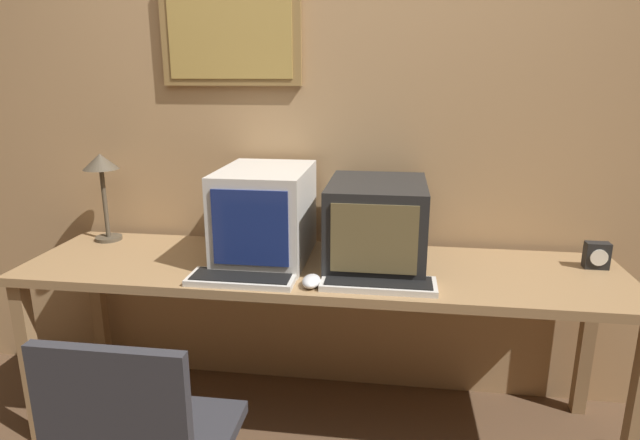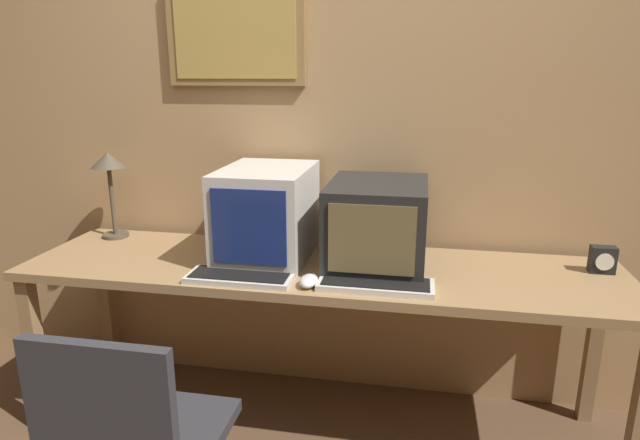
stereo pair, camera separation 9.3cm
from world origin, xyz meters
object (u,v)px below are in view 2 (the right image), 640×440
Objects in this scene: keyboard_main at (240,277)px; monitor_right at (377,224)px; desk_lamp at (109,171)px; mouse_near_keyboard at (309,281)px; desk_clock at (603,260)px; keyboard_side at (376,285)px; monitor_left at (267,213)px.

monitor_right is at bearing 29.36° from keyboard_main.
keyboard_main is 0.91m from desk_lamp.
desk_clock is at bearing 17.55° from mouse_near_keyboard.
keyboard_side is 3.76× the size of mouse_near_keyboard.
keyboard_main is at bearing 178.64° from mouse_near_keyboard.
desk_clock reaches higher than keyboard_side.
monitor_left is 4.36× the size of mouse_near_keyboard.
monitor_right is at bearing 51.91° from mouse_near_keyboard.
desk_clock is at bearing 2.59° from monitor_left.
desk_clock is 2.12m from desk_lamp.
desk_lamp is at bearing 177.90° from desk_clock.
monitor_left is 1.33m from desk_clock.
keyboard_main is 3.59× the size of mouse_near_keyboard.
monitor_left is at bearing -9.90° from desk_lamp.
keyboard_side is at bearing -85.21° from monitor_right.
keyboard_main is 1.39m from desk_clock.
monitor_left is 1.21× the size of keyboard_main.
monitor_left is at bearing -177.41° from desk_clock.
desk_clock is (0.86, 0.06, -0.12)m from monitor_right.
monitor_left is at bearing 151.70° from keyboard_side.
keyboard_main is 3.78× the size of desk_clock.
monitor_left is 1.16× the size of keyboard_side.
monitor_left reaches higher than keyboard_side.
monitor_right reaches higher than desk_clock.
keyboard_main is 0.99× the size of desk_lamp.
desk_clock reaches higher than keyboard_main.
keyboard_side is at bearing 6.42° from mouse_near_keyboard.
monitor_right is 1.18× the size of desk_lamp.
desk_clock is at bearing -2.10° from desk_lamp.
keyboard_side is (0.47, -0.26, -0.18)m from monitor_left.
mouse_near_keyboard is at bearing -173.58° from keyboard_side.
monitor_right is at bearing -6.55° from desk_lamp.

